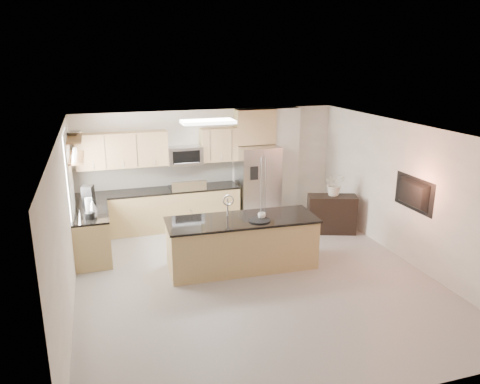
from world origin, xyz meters
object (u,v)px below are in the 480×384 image
object	(u,v)px
television	(410,194)
bowl	(73,133)
credenza	(332,214)
flower_vase	(335,178)
microwave	(185,155)
blender	(89,210)
cup	(262,216)
range	(188,207)
platter	(259,220)
refrigerator	(258,184)
island	(242,243)
kettle	(92,206)
coffee_maker	(88,196)

from	to	relation	value
television	bowl	bearing A→B (deg)	67.90
credenza	flower_vase	xyz separation A→B (m)	(0.05, 0.04, 0.80)
microwave	blender	world-z (taller)	microwave
cup	flower_vase	bearing A→B (deg)	30.14
range	blender	bearing A→B (deg)	-143.77
cup	platter	world-z (taller)	cup
microwave	television	distance (m)	4.79
refrigerator	credenza	distance (m)	1.86
refrigerator	flower_vase	bearing A→B (deg)	-41.83
range	refrigerator	size ratio (longest dim) A/B	0.64
credenza	bowl	world-z (taller)	bowl
island	cup	size ratio (longest dim) A/B	19.60
credenza	television	size ratio (longest dim) A/B	0.97
bowl	flower_vase	size ratio (longest dim) A/B	0.50
refrigerator	kettle	size ratio (longest dim) A/B	6.84
island	credenza	xyz separation A→B (m)	(2.41, 1.11, -0.05)
cup	blender	xyz separation A→B (m)	(-2.96, 0.96, 0.10)
refrigerator	platter	world-z (taller)	refrigerator
island	bowl	size ratio (longest dim) A/B	7.29
refrigerator	bowl	world-z (taller)	bowl
island	platter	xyz separation A→B (m)	(0.26, -0.20, 0.48)
cup	coffee_maker	bearing A→B (deg)	148.15
island	credenza	world-z (taller)	island
platter	coffee_maker	distance (m)	3.50
microwave	cup	distance (m)	2.82
credenza	platter	distance (m)	2.57
refrigerator	flower_vase	distance (m)	1.83
kettle	coffee_maker	distance (m)	0.48
credenza	coffee_maker	xyz separation A→B (m)	(-5.05, 0.66, 0.68)
range	blender	world-z (taller)	blender
cup	bowl	size ratio (longest dim) A/B	0.37
blender	kettle	size ratio (longest dim) A/B	1.52
refrigerator	cup	size ratio (longest dim) A/B	12.67
blender	kettle	distance (m)	0.42
refrigerator	credenza	world-z (taller)	refrigerator
microwave	kettle	world-z (taller)	microwave
range	coffee_maker	xyz separation A→B (m)	(-2.09, -0.63, 0.63)
bowl	coffee_maker	bearing A→B (deg)	44.30
refrigerator	platter	size ratio (longest dim) A/B	4.59
flower_vase	refrigerator	bearing A→B (deg)	138.17
cup	platter	size ratio (longest dim) A/B	0.36
blender	bowl	bearing A→B (deg)	103.34
kettle	flower_vase	bearing A→B (deg)	-1.65
range	platter	distance (m)	2.76
cup	credenza	bearing A→B (deg)	29.92
range	kettle	xyz separation A→B (m)	(-2.02, -1.11, 0.56)
microwave	bowl	distance (m)	2.54
microwave	platter	xyz separation A→B (m)	(0.80, -2.72, -0.68)
television	kettle	bearing A→B (deg)	70.00
television	credenza	bearing A→B (deg)	16.98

